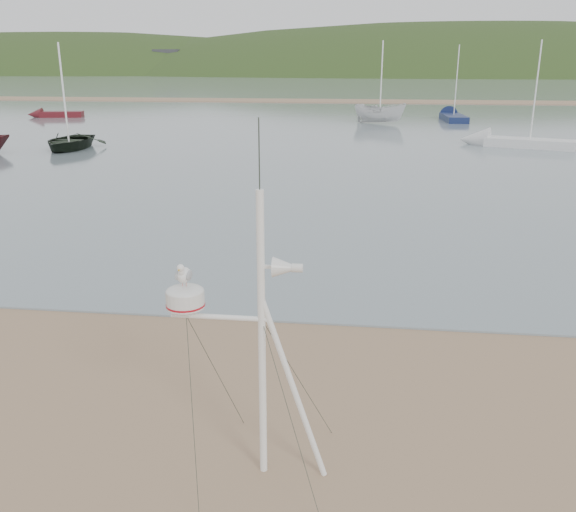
# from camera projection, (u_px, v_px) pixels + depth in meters

# --- Properties ---
(ground) EXTENTS (560.00, 560.00, 0.00)m
(ground) POSITION_uv_depth(u_px,v_px,m) (148.00, 437.00, 8.39)
(ground) COLOR #88694E
(ground) RESTS_ON ground
(water) EXTENTS (560.00, 256.00, 0.04)m
(water) POSITION_uv_depth(u_px,v_px,m) (354.00, 83.00, 133.01)
(water) COLOR slate
(water) RESTS_ON ground
(sandbar) EXTENTS (560.00, 7.00, 0.07)m
(sandbar) POSITION_uv_depth(u_px,v_px,m) (343.00, 101.00, 74.46)
(sandbar) COLOR #88694E
(sandbar) RESTS_ON water
(hill_ridge) EXTENTS (620.00, 180.00, 80.00)m
(hill_ridge) POSITION_uv_depth(u_px,v_px,m) (406.00, 126.00, 234.15)
(hill_ridge) COLOR #223616
(hill_ridge) RESTS_ON ground
(far_cottages) EXTENTS (294.40, 6.30, 8.00)m
(far_cottages) POSITION_uv_depth(u_px,v_px,m) (368.00, 62.00, 191.86)
(far_cottages) COLOR beige
(far_cottages) RESTS_ON ground
(mast_rig) EXTENTS (1.94, 2.07, 4.39)m
(mast_rig) POSITION_uv_depth(u_px,v_px,m) (258.00, 398.00, 7.35)
(mast_rig) COLOR white
(mast_rig) RESTS_ON ground
(boat_dark) EXTENTS (3.28, 1.07, 4.54)m
(boat_dark) POSITION_uv_depth(u_px,v_px,m) (65.00, 109.00, 34.14)
(boat_dark) COLOR black
(boat_dark) RESTS_ON water
(boat_white) EXTENTS (2.03, 2.00, 4.23)m
(boat_white) POSITION_uv_depth(u_px,v_px,m) (381.00, 96.00, 48.19)
(boat_white) COLOR silver
(boat_white) RESTS_ON water
(sailboat_white_near) EXTENTS (6.67, 3.69, 6.50)m
(sailboat_white_near) POSITION_uv_depth(u_px,v_px,m) (500.00, 141.00, 36.21)
(sailboat_white_near) COLOR silver
(sailboat_white_near) RESTS_ON ground
(dinghy_red_far) EXTENTS (4.92, 2.12, 1.16)m
(dinghy_red_far) POSITION_uv_depth(u_px,v_px,m) (50.00, 114.00, 53.99)
(dinghy_red_far) COLOR #4F1217
(dinghy_red_far) RESTS_ON ground
(sailboat_blue_far) EXTENTS (1.94, 6.69, 6.59)m
(sailboat_blue_far) POSITION_uv_depth(u_px,v_px,m) (450.00, 116.00, 52.41)
(sailboat_blue_far) COLOR #141F47
(sailboat_blue_far) RESTS_ON ground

